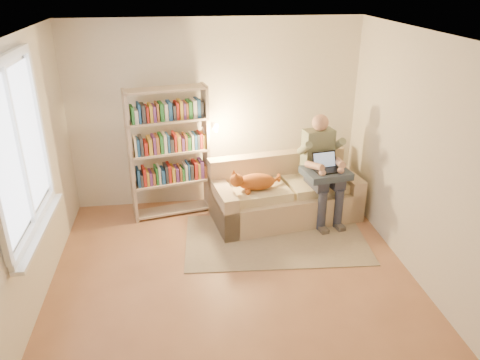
{
  "coord_description": "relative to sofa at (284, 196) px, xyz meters",
  "views": [
    {
      "loc": [
        -0.51,
        -4.02,
        3.13
      ],
      "look_at": [
        0.18,
        1.0,
        0.86
      ],
      "focal_mm": 35.0,
      "sensor_mm": 36.0,
      "label": 1
    }
  ],
  "objects": [
    {
      "name": "floor",
      "position": [
        -0.87,
        -1.59,
        -0.3
      ],
      "size": [
        4.5,
        4.5,
        0.0
      ],
      "primitive_type": "plane",
      "color": "#996445",
      "rests_on": "ground"
    },
    {
      "name": "ceiling",
      "position": [
        -0.87,
        -1.59,
        2.3
      ],
      "size": [
        4.0,
        4.5,
        0.02
      ],
      "primitive_type": "cube",
      "color": "white",
      "rests_on": "wall_back"
    },
    {
      "name": "wall_left",
      "position": [
        -2.87,
        -1.59,
        1.0
      ],
      "size": [
        0.02,
        4.5,
        2.6
      ],
      "primitive_type": "cube",
      "color": "silver",
      "rests_on": "floor"
    },
    {
      "name": "wall_right",
      "position": [
        1.13,
        -1.59,
        1.0
      ],
      "size": [
        0.02,
        4.5,
        2.6
      ],
      "primitive_type": "cube",
      "color": "silver",
      "rests_on": "floor"
    },
    {
      "name": "wall_back",
      "position": [
        -0.87,
        0.66,
        1.0
      ],
      "size": [
        4.0,
        0.02,
        2.6
      ],
      "primitive_type": "cube",
      "color": "silver",
      "rests_on": "floor"
    },
    {
      "name": "wall_front",
      "position": [
        -0.87,
        -3.84,
        1.0
      ],
      "size": [
        4.0,
        0.02,
        2.6
      ],
      "primitive_type": "cube",
      "color": "silver",
      "rests_on": "floor"
    },
    {
      "name": "window",
      "position": [
        -2.82,
        -1.39,
        1.07
      ],
      "size": [
        0.12,
        1.52,
        1.69
      ],
      "color": "white",
      "rests_on": "wall_left"
    },
    {
      "name": "sofa",
      "position": [
        0.0,
        0.0,
        0.0
      ],
      "size": [
        2.07,
        1.18,
        0.83
      ],
      "rotation": [
        0.0,
        0.0,
        0.16
      ],
      "color": "#CCB290",
      "rests_on": "floor"
    },
    {
      "name": "person",
      "position": [
        0.47,
        -0.08,
        0.5
      ],
      "size": [
        0.49,
        0.69,
        1.43
      ],
      "rotation": [
        0.0,
        0.0,
        0.16
      ],
      "color": "gray",
      "rests_on": "sofa"
    },
    {
      "name": "cat",
      "position": [
        -0.45,
        -0.2,
        0.34
      ],
      "size": [
        0.72,
        0.34,
        0.27
      ],
      "rotation": [
        0.0,
        0.0,
        0.16
      ],
      "color": "orange",
      "rests_on": "sofa"
    },
    {
      "name": "blanket",
      "position": [
        0.49,
        -0.22,
        0.41
      ],
      "size": [
        0.64,
        0.55,
        0.09
      ],
      "primitive_type": "cube",
      "rotation": [
        0.0,
        0.0,
        0.16
      ],
      "color": "#2B384C",
      "rests_on": "person"
    },
    {
      "name": "laptop",
      "position": [
        0.49,
        -0.21,
        0.52
      ],
      "size": [
        0.37,
        0.32,
        0.28
      ],
      "rotation": [
        0.0,
        0.0,
        0.16
      ],
      "color": "black",
      "rests_on": "blanket"
    },
    {
      "name": "bookshelf",
      "position": [
        -1.52,
        0.31,
        0.69
      ],
      "size": [
        1.22,
        0.49,
        1.79
      ],
      "rotation": [
        0.0,
        0.0,
        0.21
      ],
      "color": "#BDA78F",
      "rests_on": "floor"
    },
    {
      "name": "rug",
      "position": [
        -0.24,
        -0.6,
        -0.3
      ],
      "size": [
        2.36,
        1.49,
        0.01
      ],
      "primitive_type": "cube",
      "rotation": [
        0.0,
        0.0,
        -0.07
      ],
      "color": "gray",
      "rests_on": "floor"
    }
  ]
}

